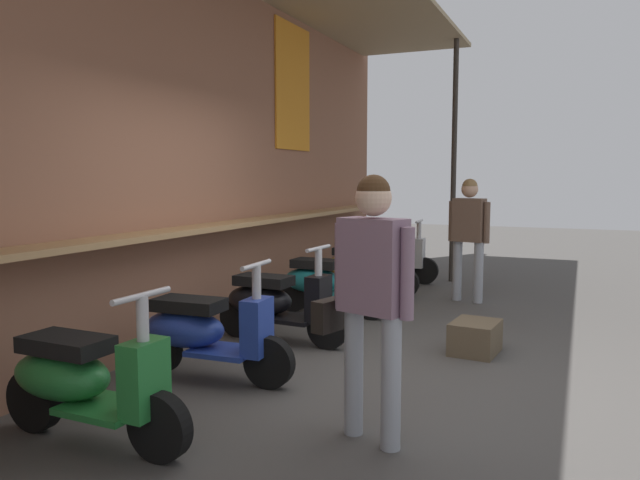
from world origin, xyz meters
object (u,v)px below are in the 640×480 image
scooter_blue (203,332)px  scooter_black (274,303)px  scooter_yellow (362,267)px  merchandise_crate (475,337)px  scooter_teal (325,282)px  shopper_with_handbag (370,282)px  scooter_silver (387,257)px  shopper_browsing (469,227)px  scooter_green (82,381)px

scooter_blue → scooter_black: (1.23, 0.00, 0.00)m
scooter_yellow → merchandise_crate: 2.90m
scooter_teal → shopper_with_handbag: 3.49m
scooter_silver → shopper_with_handbag: (-5.52, -1.58, 0.60)m
scooter_blue → scooter_black: size_ratio=1.00×
scooter_black → shopper_with_handbag: size_ratio=0.86×
shopper_browsing → scooter_blue: bearing=-7.1°
scooter_black → scooter_yellow: (2.59, -0.00, 0.00)m
scooter_yellow → scooter_blue: bearing=-93.1°
scooter_silver → shopper_browsing: size_ratio=0.88×
scooter_black → scooter_teal: size_ratio=1.00×
shopper_with_handbag → shopper_browsing: size_ratio=1.02×
scooter_black → scooter_silver: bearing=92.7°
scooter_teal → scooter_green: bearing=-89.2°
scooter_yellow → shopper_with_handbag: (-4.36, -1.58, 0.60)m
scooter_green → scooter_teal: same height
scooter_black → shopper_browsing: size_ratio=0.88×
scooter_blue → merchandise_crate: (1.61, -1.88, -0.24)m
scooter_black → scooter_blue: bearing=-87.3°
shopper_browsing → scooter_teal: bearing=-31.6°
scooter_yellow → merchandise_crate: bearing=-52.7°
shopper_with_handbag → scooter_blue: bearing=-92.6°
scooter_silver → shopper_with_handbag: bearing=-78.3°
shopper_with_handbag → shopper_browsing: (4.50, 0.19, -0.01)m
scooter_green → scooter_yellow: bearing=91.5°
scooter_blue → scooter_teal: same height
scooter_yellow → scooter_teal: bearing=-93.1°
scooter_silver → shopper_with_handbag: 5.77m
scooter_yellow → merchandise_crate: size_ratio=2.85×
scooter_blue → scooter_yellow: bearing=87.1°
scooter_blue → merchandise_crate: bearing=37.8°
shopper_with_handbag → merchandise_crate: bearing=-171.2°
shopper_browsing → scooter_silver: bearing=-113.6°
scooter_silver → shopper_browsing: shopper_browsing is taller
scooter_blue → scooter_black: 1.23m
shopper_with_handbag → scooter_green: bearing=-49.0°
shopper_with_handbag → scooter_yellow: bearing=-143.6°
scooter_green → shopper_browsing: shopper_browsing is taller
scooter_yellow → shopper_with_handbag: bearing=-73.2°
scooter_teal → scooter_silver: size_ratio=1.00×
scooter_green → scooter_silver: size_ratio=1.00×
scooter_green → scooter_yellow: (5.08, -0.00, 0.00)m
scooter_blue → shopper_with_handbag: (-0.55, -1.58, 0.60)m
scooter_green → shopper_with_handbag: size_ratio=0.86×
scooter_green → merchandise_crate: (2.88, -1.88, -0.24)m
scooter_green → scooter_teal: bearing=91.5°
scooter_teal → shopper_with_handbag: (-3.06, -1.58, 0.60)m
scooter_green → merchandise_crate: bearing=58.4°
scooter_blue → scooter_teal: (2.51, 0.00, 0.00)m
scooter_teal → scooter_black: bearing=-89.2°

